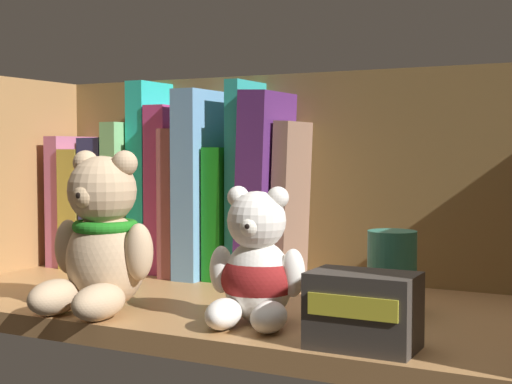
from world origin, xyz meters
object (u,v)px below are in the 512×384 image
at_px(book_3, 138,196).
at_px(small_product_box, 363,310).
at_px(book_1, 97,207).
at_px(book_2, 119,202).
at_px(book_11, 295,202).
at_px(book_4, 155,177).
at_px(book_8, 234,212).
at_px(book_7, 212,183).
at_px(book_9, 251,180).
at_px(teddy_bear_larger, 101,242).
at_px(book_0, 81,200).
at_px(book_6, 193,201).
at_px(book_10, 272,187).
at_px(pillar_candle, 392,272).
at_px(book_5, 174,189).
at_px(teddy_bear_smaller, 256,270).

relative_size(book_3, small_product_box, 2.26).
xyz_separation_m(book_1, book_2, (0.04, 0.00, 0.01)).
bearing_deg(book_11, small_product_box, -55.58).
relative_size(book_4, book_8, 1.52).
relative_size(book_7, book_9, 0.96).
bearing_deg(small_product_box, teddy_bear_larger, 176.12).
height_order(book_7, book_11, book_7).
bearing_deg(book_9, book_0, 180.00).
bearing_deg(book_2, book_6, 0.00).
bearing_deg(book_9, book_1, 180.00).
relative_size(book_0, book_10, 0.78).
relative_size(book_7, pillar_candle, 2.88).
height_order(book_5, small_product_box, book_5).
distance_m(book_0, pillar_candle, 0.49).
relative_size(book_6, pillar_candle, 2.30).
bearing_deg(pillar_candle, small_product_box, -82.44).
distance_m(book_1, teddy_bear_smaller, 0.41).
height_order(book_4, small_product_box, book_4).
height_order(book_3, book_10, book_10).
relative_size(book_4, book_10, 1.08).
bearing_deg(teddy_bear_smaller, book_11, 105.28).
bearing_deg(book_1, teddy_bear_larger, -50.26).
height_order(book_8, pillar_candle, book_8).
xyz_separation_m(book_6, book_7, (0.03, 0.00, 0.02)).
bearing_deg(book_0, teddy_bear_larger, -46.27).
bearing_deg(small_product_box, book_5, 143.65).
bearing_deg(book_10, book_8, 180.00).
height_order(book_2, book_5, book_5).
bearing_deg(book_5, pillar_candle, -19.72).
relative_size(book_8, book_11, 0.84).
bearing_deg(book_3, book_8, 0.00).
distance_m(book_1, book_5, 0.13).
xyz_separation_m(book_2, small_product_box, (0.43, -0.25, -0.05)).
distance_m(book_2, book_3, 0.03).
bearing_deg(book_0, book_6, 0.00).
bearing_deg(book_4, book_10, 0.00).
xyz_separation_m(book_0, pillar_candle, (0.47, -0.11, -0.05)).
height_order(book_8, book_10, book_10).
bearing_deg(book_3, book_0, 180.00).
distance_m(book_2, book_5, 0.09).
xyz_separation_m(book_3, book_9, (0.17, 0.00, 0.02)).
xyz_separation_m(book_0, book_3, (0.10, 0.00, 0.01)).
distance_m(book_7, book_10, 0.08).
relative_size(book_1, book_4, 0.65).
distance_m(book_0, small_product_box, 0.55).
height_order(book_4, teddy_bear_smaller, book_4).
height_order(book_2, pillar_candle, book_2).
relative_size(book_6, teddy_bear_larger, 1.16).
distance_m(book_7, book_11, 0.11).
bearing_deg(small_product_box, book_10, 128.74).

